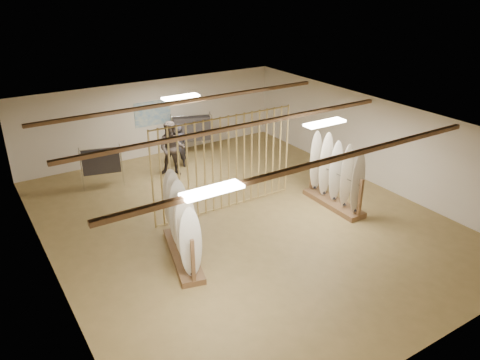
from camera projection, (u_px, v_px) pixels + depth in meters
floor at (240, 219)px, 13.16m from camera, size 12.00×12.00×0.00m
ceiling at (240, 123)px, 12.01m from camera, size 12.00×12.00×0.00m
wall_back at (153, 118)px, 17.20m from camera, size 12.00×0.00×12.00m
wall_front at (428, 292)px, 7.97m from camera, size 12.00×0.00×12.00m
wall_left at (46, 222)px, 10.15m from camera, size 0.00×12.00×12.00m
wall_right at (371, 140)px, 15.02m from camera, size 0.00×12.00×12.00m
ceiling_slats at (240, 126)px, 12.04m from camera, size 9.50×6.12×0.10m
light_panels at (240, 126)px, 12.03m from camera, size 1.20×0.35×0.06m
bamboo_partition at (225, 164)px, 13.20m from camera, size 4.45×0.05×2.78m
poster at (153, 113)px, 17.11m from camera, size 1.40×0.03×0.90m
rack_left at (182, 233)px, 11.12m from camera, size 1.14×2.52×1.99m
rack_right at (335, 184)px, 13.62m from camera, size 0.61×2.19×2.07m
clothing_rack_a at (101, 161)px, 14.79m from camera, size 1.22×0.58×1.34m
clothing_rack_b at (192, 129)px, 17.34m from camera, size 1.40×0.79×1.57m
shopper_a at (179, 143)px, 16.28m from camera, size 0.76×0.63×1.79m
shopper_b at (172, 145)px, 15.57m from camera, size 1.30×1.24×2.13m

